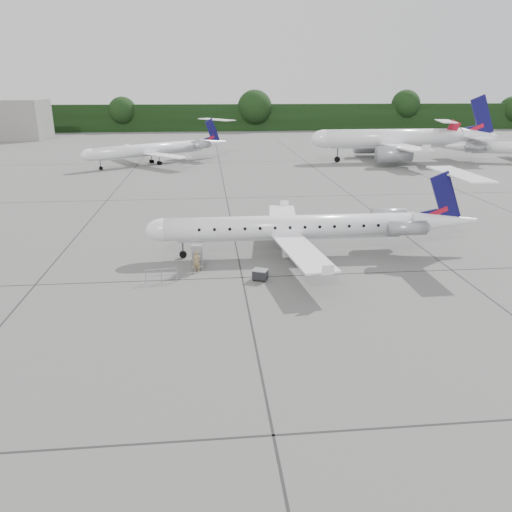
{
  "coord_description": "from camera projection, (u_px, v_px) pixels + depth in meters",
  "views": [
    {
      "loc": [
        -7.84,
        -31.19,
        13.36
      ],
      "look_at": [
        -4.67,
        1.03,
        2.3
      ],
      "focal_mm": 35.0,
      "sensor_mm": 36.0,
      "label": 1
    }
  ],
  "objects": [
    {
      "name": "safety_railing",
      "position": [
        161.0,
        276.0,
        35.66
      ],
      "size": [
        2.19,
        0.35,
        1.0
      ],
      "primitive_type": null,
      "rotation": [
        0.0,
        0.0,
        0.13
      ],
      "color": "#919399",
      "rests_on": "ground"
    },
    {
      "name": "treeline",
      "position": [
        230.0,
        118.0,
        155.55
      ],
      "size": [
        260.0,
        4.0,
        8.0
      ],
      "primitive_type": "cube",
      "color": "black",
      "rests_on": "ground"
    },
    {
      "name": "bg_narrowbody",
      "position": [
        394.0,
        129.0,
        91.22
      ],
      "size": [
        32.86,
        23.72,
        11.76
      ],
      "primitive_type": null,
      "rotation": [
        0.0,
        0.0,
        0.0
      ],
      "color": "white",
      "rests_on": "ground"
    },
    {
      "name": "baggage_cart",
      "position": [
        260.0,
        274.0,
        36.07
      ],
      "size": [
        1.24,
        1.14,
        0.87
      ],
      "primitive_type": null,
      "rotation": [
        0.0,
        0.0,
        -0.4
      ],
      "color": "#232326",
      "rests_on": "ground"
    },
    {
      "name": "bg_regional_left",
      "position": [
        149.0,
        144.0,
        88.18
      ],
      "size": [
        34.76,
        33.04,
        7.4
      ],
      "primitive_type": null,
      "rotation": [
        0.0,
        0.0,
        0.63
      ],
      "color": "white",
      "rests_on": "ground"
    },
    {
      "name": "ground",
      "position": [
        325.0,
        290.0,
        34.42
      ],
      "size": [
        320.0,
        320.0,
        0.0
      ],
      "primitive_type": "plane",
      "color": "slate",
      "rests_on": "ground"
    },
    {
      "name": "passenger",
      "position": [
        197.0,
        262.0,
        37.52
      ],
      "size": [
        0.69,
        0.55,
        1.65
      ],
      "primitive_type": "imported",
      "rotation": [
        0.0,
        0.0,
        -0.29
      ],
      "color": "olive",
      "rests_on": "ground"
    },
    {
      "name": "airstair",
      "position": [
        197.0,
        253.0,
        38.66
      ],
      "size": [
        0.86,
        2.28,
        2.1
      ],
      "primitive_type": null,
      "rotation": [
        0.0,
        0.0,
        -0.0
      ],
      "color": "white",
      "rests_on": "ground"
    },
    {
      "name": "main_regional_jet",
      "position": [
        290.0,
        216.0,
        40.58
      ],
      "size": [
        26.26,
        18.97,
        6.71
      ],
      "primitive_type": null,
      "rotation": [
        0.0,
        0.0,
        -0.0
      ],
      "color": "white",
      "rests_on": "ground"
    }
  ]
}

